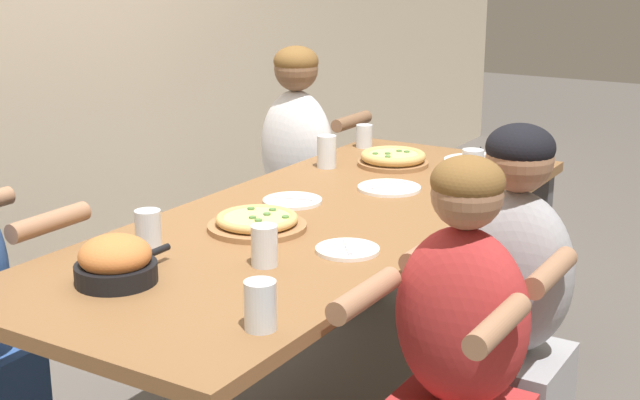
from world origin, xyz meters
The scene contains 18 objects.
dining_table centered at (0.00, 0.00, 0.70)m, with size 2.34×0.93×0.77m.
pizza_board_main centered at (-0.24, 0.08, 0.80)m, with size 0.31×0.31×0.05m.
pizza_board_second centered at (0.74, 0.11, 0.80)m, with size 0.29×0.29×0.06m.
skillet_bowl centered at (-0.81, 0.13, 0.83)m, with size 0.32×0.22×0.13m.
empty_plate_a centered at (0.40, -0.05, 0.78)m, with size 0.23×0.23×0.02m.
empty_plate_b centered at (-0.28, -0.26, 0.78)m, with size 0.19×0.19×0.02m.
empty_plate_c centered at (0.07, 0.16, 0.78)m, with size 0.21×0.21×0.02m.
empty_plate_d centered at (0.97, -0.15, 0.78)m, with size 0.24×0.24×0.02m.
cocktail_glass_blue centered at (0.76, -0.25, 0.81)m, with size 0.08×0.08×0.11m.
drinking_glass_a centered at (-0.50, -0.13, 0.83)m, with size 0.07×0.07×0.12m.
drinking_glass_b centered at (-0.56, 0.25, 0.83)m, with size 0.08×0.08×0.12m.
drinking_glass_c centered at (0.57, 0.32, 0.83)m, with size 0.08×0.08×0.13m.
drinking_glass_d centered at (0.98, 0.37, 0.82)m, with size 0.07×0.07×0.10m.
drinking_glass_e centered at (-0.86, -0.37, 0.82)m, with size 0.08×0.08×0.12m.
drinking_glass_f centered at (0.58, -0.30, 0.85)m, with size 0.08×0.08×0.14m.
diner_near_center centered at (-0.04, -0.68, 0.53)m, with size 0.51×0.40×1.16m.
diner_near_midleft centered at (-0.42, -0.68, 0.52)m, with size 0.51×0.40×1.14m.
diner_far_right centered at (0.91, 0.68, 0.56)m, with size 0.51×0.40×1.21m.
Camera 1 is at (-2.41, -1.48, 1.63)m, focal length 50.00 mm.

